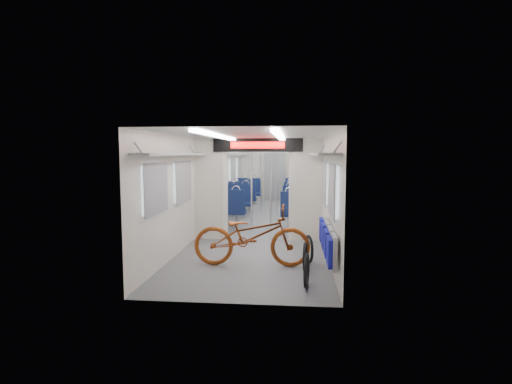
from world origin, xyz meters
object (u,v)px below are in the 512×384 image
at_px(bike_hoop_a, 307,272).
at_px(seat_bay_near_left, 233,202).
at_px(bike_hoop_b, 305,258).
at_px(seat_bay_near_right, 298,204).
at_px(seat_bay_far_left, 246,192).
at_px(bicycle, 252,236).
at_px(stanchion_far_left, 261,178).
at_px(bike_hoop_c, 309,250).
at_px(stanchion_near_left, 252,186).
at_px(flip_bench, 327,239).
at_px(stanchion_near_right, 271,187).
at_px(stanchion_far_right, 278,179).
at_px(seat_bay_far_right, 297,192).

distance_m(bike_hoop_a, seat_bay_near_left, 5.97).
distance_m(bike_hoop_b, seat_bay_near_right, 4.58).
bearing_deg(seat_bay_far_left, bicycle, -82.34).
bearing_deg(stanchion_far_left, seat_bay_far_left, 115.88).
distance_m(bicycle, bike_hoop_a, 1.45).
bearing_deg(seat_bay_near_left, bike_hoop_c, -64.61).
distance_m(bicycle, stanchion_near_left, 3.14).
distance_m(bike_hoop_c, stanchion_far_left, 6.16).
distance_m(bike_hoop_a, stanchion_far_left, 7.48).
height_order(bike_hoop_b, stanchion_near_left, stanchion_near_left).
bearing_deg(bike_hoop_c, stanchion_near_left, 115.64).
distance_m(flip_bench, bike_hoop_c, 0.81).
bearing_deg(stanchion_near_right, seat_bay_near_right, 64.48).
xyz_separation_m(seat_bay_near_left, seat_bay_far_left, (0.00, 3.04, -0.00)).
relative_size(seat_bay_near_left, stanchion_far_left, 0.94).
height_order(bike_hoop_c, seat_bay_far_left, seat_bay_far_left).
bearing_deg(bike_hoop_a, seat_bay_near_right, 90.76).
distance_m(flip_bench, stanchion_near_left, 3.85).
bearing_deg(bike_hoop_b, seat_bay_near_right, 90.89).
bearing_deg(seat_bay_near_right, stanchion_near_left, -133.52).
relative_size(bike_hoop_a, stanchion_far_left, 0.22).
bearing_deg(stanchion_near_left, stanchion_far_left, 90.51).
distance_m(seat_bay_near_left, seat_bay_near_right, 1.89).
bearing_deg(bike_hoop_c, stanchion_far_right, 98.13).
relative_size(flip_bench, stanchion_far_right, 0.90).
xyz_separation_m(seat_bay_near_right, stanchion_near_right, (-0.68, -1.43, 0.60)).
distance_m(bike_hoop_b, stanchion_far_right, 6.27).
xyz_separation_m(bicycle, stanchion_near_right, (0.16, 2.87, 0.62)).
distance_m(bike_hoop_b, stanchion_near_left, 3.67).
relative_size(bike_hoop_b, stanchion_near_left, 0.22).
relative_size(bike_hoop_a, stanchion_far_right, 0.22).
distance_m(bike_hoop_c, seat_bay_near_right, 4.03).
bearing_deg(bike_hoop_b, stanchion_far_right, 96.63).
height_order(bike_hoop_b, stanchion_near_right, stanchion_near_right).
xyz_separation_m(bike_hoop_b, seat_bay_near_right, (-0.07, 4.57, 0.33)).
distance_m(bike_hoop_a, seat_bay_far_left, 8.90).
distance_m(stanchion_near_left, stanchion_far_left, 3.16).
xyz_separation_m(stanchion_near_left, stanchion_far_right, (0.53, 2.83, 0.00)).
height_order(bike_hoop_a, stanchion_near_right, stanchion_near_right).
relative_size(seat_bay_far_right, stanchion_near_left, 0.92).
bearing_deg(flip_bench, stanchion_near_right, 108.66).
bearing_deg(flip_bench, seat_bay_far_left, 105.98).
height_order(seat_bay_far_left, stanchion_far_right, stanchion_far_right).
distance_m(seat_bay_near_left, seat_bay_far_left, 3.04).
bearing_deg(seat_bay_near_left, seat_bay_far_left, 90.00).
xyz_separation_m(bike_hoop_c, stanchion_near_left, (-1.33, 2.78, 0.92)).
bearing_deg(seat_bay_far_left, stanchion_far_left, -64.12).
relative_size(flip_bench, stanchion_far_left, 0.90).
height_order(bike_hoop_c, stanchion_far_right, stanchion_far_right).
height_order(seat_bay_near_left, seat_bay_near_right, seat_bay_near_left).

